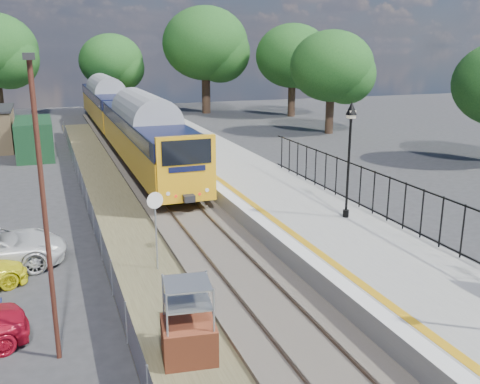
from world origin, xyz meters
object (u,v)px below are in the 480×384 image
victorian_lamp_north (350,133)px  carpark_lamp (43,196)px  speed_sign (156,218)px  train (121,114)px  brick_plinth (188,322)px

victorian_lamp_north → carpark_lamp: bearing=-155.6°
speed_sign → carpark_lamp: carpark_lamp is taller
train → carpark_lamp: size_ratio=5.51×
victorian_lamp_north → speed_sign: victorian_lamp_north is taller
train → carpark_lamp: bearing=-101.1°
victorian_lamp_north → carpark_lamp: (-11.21, -5.08, -0.10)m
carpark_lamp → speed_sign: bearing=52.4°
speed_sign → carpark_lamp: bearing=-137.3°
carpark_lamp → victorian_lamp_north: bearing=24.4°
brick_plinth → speed_sign: bearing=86.3°
victorian_lamp_north → brick_plinth: (-8.16, -6.24, -3.29)m
brick_plinth → carpark_lamp: (-3.05, 1.16, 3.19)m
brick_plinth → carpark_lamp: 4.57m
train → speed_sign: size_ratio=14.38×
train → brick_plinth: bearing=-95.2°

